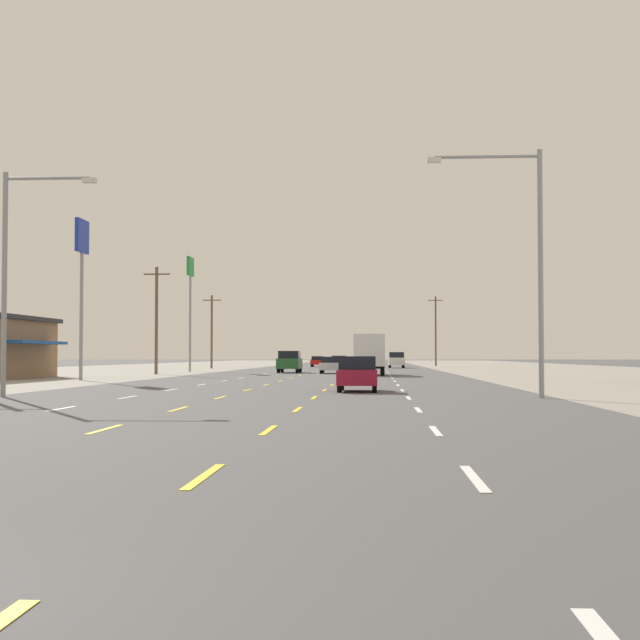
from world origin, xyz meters
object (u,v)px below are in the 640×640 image
(hatchback_inner_right_nearest, at_px, (357,374))
(sedan_center_turn_mid, at_px, (331,365))
(sedan_inner_left_farthest, at_px, (318,361))
(suv_inner_left_midfar, at_px, (290,361))
(hatchback_center_turn_far, at_px, (339,362))
(suv_far_right_farther, at_px, (396,360))
(streetlight_left_row_0, at_px, (14,266))
(box_truck_inner_right_near, at_px, (369,352))
(pole_sign_left_row_1, at_px, (82,257))
(pole_sign_left_row_2, at_px, (190,283))
(streetlight_right_row_0, at_px, (528,252))

(hatchback_inner_right_nearest, height_order, sedan_center_turn_mid, hatchback_inner_right_nearest)
(sedan_inner_left_farthest, bearing_deg, suv_inner_left_midfar, -89.97)
(suv_inner_left_midfar, xyz_separation_m, hatchback_center_turn_far, (3.75, 20.57, -0.24))
(suv_far_right_farther, xyz_separation_m, sedan_inner_left_farthest, (-10.52, 10.65, -0.27))
(hatchback_inner_right_nearest, bearing_deg, streetlight_left_row_0, -155.13)
(hatchback_center_turn_far, bearing_deg, hatchback_inner_right_nearest, -87.17)
(box_truck_inner_right_near, height_order, pole_sign_left_row_1, pole_sign_left_row_1)
(suv_inner_left_midfar, xyz_separation_m, streetlight_left_row_0, (-6.11, -49.68, 3.97))
(box_truck_inner_right_near, distance_m, sedan_inner_left_farthest, 53.86)
(hatchback_inner_right_nearest, relative_size, pole_sign_left_row_2, 0.35)
(streetlight_left_row_0, bearing_deg, suv_far_right_farther, 78.63)
(hatchback_inner_right_nearest, distance_m, sedan_center_turn_mid, 40.50)
(pole_sign_left_row_1, height_order, streetlight_left_row_0, pole_sign_left_row_1)
(sedan_inner_left_farthest, bearing_deg, suv_far_right_farther, -45.34)
(suv_inner_left_midfar, xyz_separation_m, pole_sign_left_row_2, (-10.17, 5.15, 7.57))
(streetlight_right_row_0, bearing_deg, sedan_center_turn_mid, 101.50)
(sedan_center_turn_mid, distance_m, pole_sign_left_row_2, 18.18)
(suv_far_right_farther, bearing_deg, pole_sign_left_row_2, -126.63)
(pole_sign_left_row_1, bearing_deg, sedan_inner_left_farthest, 81.17)
(suv_inner_left_midfar, xyz_separation_m, suv_far_right_farther, (10.50, 32.95, 0.00))
(sedan_inner_left_farthest, relative_size, pole_sign_left_row_1, 0.44)
(box_truck_inner_right_near, distance_m, suv_far_right_farther, 42.83)
(hatchback_inner_right_nearest, height_order, pole_sign_left_row_2, pole_sign_left_row_2)
(streetlight_left_row_0, bearing_deg, pole_sign_left_row_2, 94.24)
(sedan_center_turn_mid, height_order, suv_far_right_farther, suv_far_right_farther)
(hatchback_inner_right_nearest, height_order, sedan_inner_left_farthest, hatchback_inner_right_nearest)
(sedan_inner_left_farthest, bearing_deg, box_truck_inner_right_near, -82.18)
(box_truck_inner_right_near, relative_size, suv_far_right_farther, 1.47)
(box_truck_inner_right_near, xyz_separation_m, hatchback_center_turn_far, (-3.55, 30.31, -1.05))
(hatchback_inner_right_nearest, bearing_deg, suv_far_right_farther, 87.32)
(hatchback_center_turn_far, bearing_deg, pole_sign_left_row_2, -132.08)
(pole_sign_left_row_1, distance_m, streetlight_right_row_0, 33.71)
(box_truck_inner_right_near, height_order, suv_inner_left_midfar, box_truck_inner_right_near)
(hatchback_center_turn_far, bearing_deg, streetlight_right_row_0, -82.21)
(suv_far_right_farther, bearing_deg, sedan_inner_left_farthest, 134.66)
(sedan_center_turn_mid, relative_size, sedan_inner_left_farthest, 1.00)
(sedan_inner_left_farthest, bearing_deg, pole_sign_left_row_1, -98.83)
(hatchback_inner_right_nearest, height_order, suv_inner_left_midfar, suv_inner_left_midfar)
(sedan_center_turn_mid, distance_m, pole_sign_left_row_1, 28.37)
(suv_inner_left_midfar, distance_m, streetlight_left_row_0, 50.21)
(suv_far_right_farther, height_order, pole_sign_left_row_1, pole_sign_left_row_1)
(hatchback_inner_right_nearest, distance_m, streetlight_left_row_0, 14.97)
(box_truck_inner_right_near, distance_m, suv_inner_left_midfar, 12.20)
(hatchback_inner_right_nearest, xyz_separation_m, streetlight_left_row_0, (-13.03, -6.04, 4.22))
(box_truck_inner_right_near, height_order, streetlight_left_row_0, streetlight_left_row_0)
(sedan_center_turn_mid, xyz_separation_m, pole_sign_left_row_1, (-14.80, -23.13, 7.09))
(suv_far_right_farther, height_order, streetlight_right_row_0, streetlight_right_row_0)
(box_truck_inner_right_near, relative_size, sedan_inner_left_farthest, 1.60)
(hatchback_center_turn_far, bearing_deg, suv_inner_left_midfar, -100.32)
(hatchback_center_turn_far, distance_m, sedan_inner_left_farthest, 23.34)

